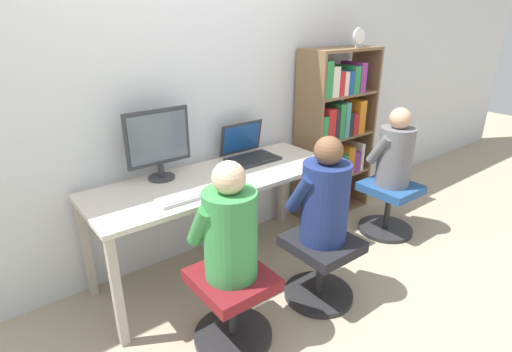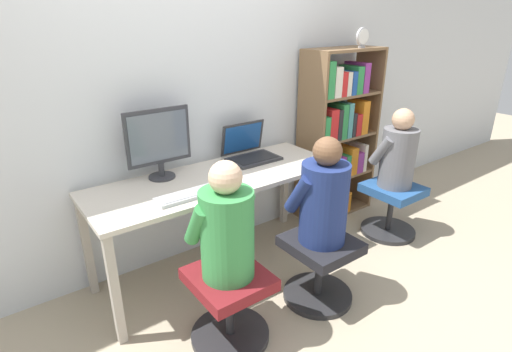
# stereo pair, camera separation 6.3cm
# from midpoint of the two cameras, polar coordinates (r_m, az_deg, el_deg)

# --- Properties ---
(ground_plane) EXTENTS (14.00, 14.00, 0.00)m
(ground_plane) POSITION_cam_midpoint_polar(r_m,az_deg,el_deg) (2.89, -0.89, -15.86)
(ground_plane) COLOR tan
(wall_back) EXTENTS (10.00, 0.05, 2.60)m
(wall_back) POSITION_cam_midpoint_polar(r_m,az_deg,el_deg) (2.92, -9.31, 12.43)
(wall_back) COLOR silver
(wall_back) RESTS_ON ground_plane
(desk) EXTENTS (1.78, 0.64, 0.74)m
(desk) POSITION_cam_midpoint_polar(r_m,az_deg,el_deg) (2.78, -4.82, -1.58)
(desk) COLOR beige
(desk) RESTS_ON ground_plane
(desktop_monitor) EXTENTS (0.45, 0.18, 0.47)m
(desktop_monitor) POSITION_cam_midpoint_polar(r_m,az_deg,el_deg) (2.70, -13.06, 4.74)
(desktop_monitor) COLOR #333338
(desktop_monitor) RESTS_ON desk
(laptop) EXTENTS (0.38, 0.30, 0.27)m
(laptop) POSITION_cam_midpoint_polar(r_m,az_deg,el_deg) (3.06, -0.26, 3.49)
(laptop) COLOR #2D2D30
(laptop) RESTS_ON desk
(keyboard) EXTENTS (0.41, 0.14, 0.03)m
(keyboard) POSITION_cam_midpoint_polar(r_m,az_deg,el_deg) (2.46, -8.79, -2.68)
(keyboard) COLOR #B2B2B7
(keyboard) RESTS_ON desk
(computer_mouse_by_keyboard) EXTENTS (0.06, 0.11, 0.04)m
(computer_mouse_by_keyboard) POSITION_cam_midpoint_polar(r_m,az_deg,el_deg) (2.58, -3.53, -1.11)
(computer_mouse_by_keyboard) COLOR #99999E
(computer_mouse_by_keyboard) RESTS_ON desk
(office_chair_left) EXTENTS (0.46, 0.46, 0.45)m
(office_chair_left) POSITION_cam_midpoint_polar(r_m,az_deg,el_deg) (2.39, -3.05, -17.50)
(office_chair_left) COLOR #262628
(office_chair_left) RESTS_ON ground_plane
(office_chair_right) EXTENTS (0.46, 0.46, 0.45)m
(office_chair_right) POSITION_cam_midpoint_polar(r_m,az_deg,el_deg) (2.71, 9.72, -12.40)
(office_chair_right) COLOR #262628
(office_chair_right) RESTS_ON ground_plane
(person_at_monitor) EXTENTS (0.36, 0.32, 0.66)m
(person_at_monitor) POSITION_cam_midpoint_polar(r_m,az_deg,el_deg) (2.12, -3.39, -7.40)
(person_at_monitor) COLOR #388C47
(person_at_monitor) RESTS_ON office_chair_left
(person_at_laptop) EXTENTS (0.36, 0.33, 0.68)m
(person_at_laptop) POSITION_cam_midpoint_polar(r_m,az_deg,el_deg) (2.47, 10.35, -3.03)
(person_at_laptop) COLOR navy
(person_at_laptop) RESTS_ON office_chair_right
(bookshelf) EXTENTS (0.73, 0.32, 1.52)m
(bookshelf) POSITION_cam_midpoint_polar(r_m,az_deg,el_deg) (3.67, 11.90, 5.18)
(bookshelf) COLOR brown
(bookshelf) RESTS_ON ground_plane
(desk_clock) EXTENTS (0.14, 0.03, 0.16)m
(desk_clock) POSITION_cam_midpoint_polar(r_m,az_deg,el_deg) (3.58, 15.52, 18.58)
(desk_clock) COLOR #B2B2B7
(desk_clock) RESTS_ON bookshelf
(office_chair_side) EXTENTS (0.46, 0.46, 0.45)m
(office_chair_side) POSITION_cam_midpoint_polar(r_m,az_deg,el_deg) (3.62, 19.19, -4.06)
(office_chair_side) COLOR #262628
(office_chair_side) RESTS_ON ground_plane
(person_near_shelf) EXTENTS (0.34, 0.31, 0.65)m
(person_near_shelf) POSITION_cam_midpoint_polar(r_m,az_deg,el_deg) (3.45, 20.11, 3.08)
(person_near_shelf) COLOR slate
(person_near_shelf) RESTS_ON office_chair_side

